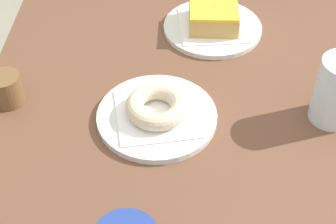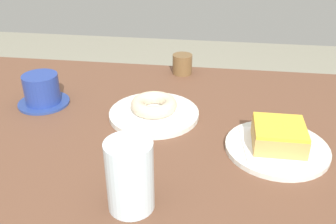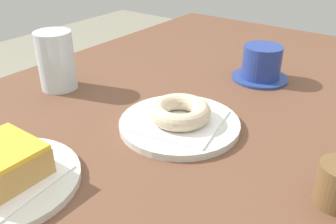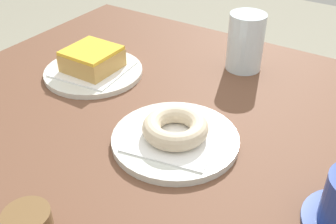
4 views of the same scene
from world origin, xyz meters
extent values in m
cube|color=brown|center=(0.00, 0.00, 0.72)|extent=(1.28, 0.78, 0.05)
cylinder|color=brown|center=(0.56, -0.30, 0.35)|extent=(0.05, 0.05, 0.70)
cylinder|color=silver|center=(0.11, 0.07, 0.75)|extent=(0.21, 0.21, 0.01)
cube|color=white|center=(0.11, 0.07, 0.76)|extent=(0.16, 0.16, 0.00)
torus|color=beige|center=(0.11, 0.07, 0.78)|extent=(0.11, 0.11, 0.03)
cylinder|color=silver|center=(0.38, -0.04, 0.75)|extent=(0.21, 0.21, 0.01)
cube|color=white|center=(0.38, -0.04, 0.76)|extent=(0.15, 0.15, 0.00)
cube|color=tan|center=(0.38, -0.04, 0.78)|extent=(0.10, 0.10, 0.04)
cube|color=yellow|center=(0.38, -0.04, 0.80)|extent=(0.10, 0.10, 0.01)
cylinder|color=tan|center=(0.38, -0.04, 0.80)|extent=(0.02, 0.02, 0.00)
cylinder|color=silver|center=(0.12, -0.24, 0.81)|extent=(0.08, 0.08, 0.12)
camera|label=1|loc=(-0.53, 0.03, 1.39)|focal=54.65mm
camera|label=2|loc=(0.25, -0.70, 1.18)|focal=40.32mm
camera|label=3|loc=(0.56, 0.38, 1.07)|focal=38.63mm
camera|label=4|loc=(-0.18, 0.53, 1.17)|focal=43.94mm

